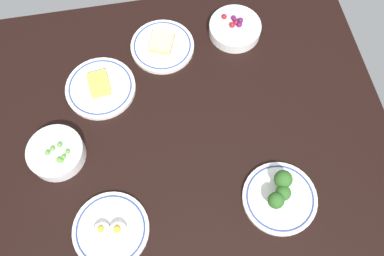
{
  "coord_description": "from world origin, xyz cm",
  "views": [
    {
      "loc": [
        -8.78,
        -48.92,
        116.21
      ],
      "look_at": [
        0.0,
        0.0,
        6.0
      ],
      "focal_mm": 38.3,
      "sensor_mm": 36.0,
      "label": 1
    }
  ],
  "objects_px": {
    "plate_eggs": "(111,230)",
    "plate_cheese": "(100,87)",
    "bowl_peas": "(56,153)",
    "plate_broccoli": "(280,196)",
    "bowl_berries": "(235,28)",
    "plate_sandwich": "(162,45)"
  },
  "relations": [
    {
      "from": "plate_broccoli",
      "to": "plate_sandwich",
      "type": "bearing_deg",
      "value": 113.76
    },
    {
      "from": "plate_sandwich",
      "to": "bowl_peas",
      "type": "relative_size",
      "value": 1.28
    },
    {
      "from": "plate_broccoli",
      "to": "plate_sandwich",
      "type": "distance_m",
      "value": 0.61
    },
    {
      "from": "plate_eggs",
      "to": "bowl_berries",
      "type": "bearing_deg",
      "value": 51.11
    },
    {
      "from": "plate_sandwich",
      "to": "plate_cheese",
      "type": "relative_size",
      "value": 0.95
    },
    {
      "from": "bowl_peas",
      "to": "plate_cheese",
      "type": "height_order",
      "value": "bowl_peas"
    },
    {
      "from": "plate_eggs",
      "to": "plate_cheese",
      "type": "distance_m",
      "value": 0.44
    },
    {
      "from": "plate_broccoli",
      "to": "plate_eggs",
      "type": "height_order",
      "value": "plate_broccoli"
    },
    {
      "from": "plate_sandwich",
      "to": "plate_eggs",
      "type": "xyz_separation_m",
      "value": [
        -0.22,
        -0.56,
        -0.0
      ]
    },
    {
      "from": "plate_broccoli",
      "to": "bowl_berries",
      "type": "relative_size",
      "value": 1.21
    },
    {
      "from": "plate_cheese",
      "to": "plate_eggs",
      "type": "bearing_deg",
      "value": -91.34
    },
    {
      "from": "plate_eggs",
      "to": "plate_broccoli",
      "type": "bearing_deg",
      "value": 0.97
    },
    {
      "from": "bowl_peas",
      "to": "plate_eggs",
      "type": "distance_m",
      "value": 0.27
    },
    {
      "from": "plate_sandwich",
      "to": "plate_cheese",
      "type": "xyz_separation_m",
      "value": [
        -0.21,
        -0.12,
        -0.0
      ]
    },
    {
      "from": "plate_broccoli",
      "to": "bowl_berries",
      "type": "height_order",
      "value": "plate_broccoli"
    },
    {
      "from": "bowl_berries",
      "to": "plate_broccoli",
      "type": "bearing_deg",
      "value": -90.18
    },
    {
      "from": "plate_sandwich",
      "to": "plate_eggs",
      "type": "relative_size",
      "value": 1.0
    },
    {
      "from": "bowl_berries",
      "to": "bowl_peas",
      "type": "height_order",
      "value": "bowl_peas"
    },
    {
      "from": "bowl_peas",
      "to": "plate_broccoli",
      "type": "bearing_deg",
      "value": -21.28
    },
    {
      "from": "bowl_berries",
      "to": "plate_eggs",
      "type": "xyz_separation_m",
      "value": [
        -0.47,
        -0.58,
        -0.01
      ]
    },
    {
      "from": "bowl_berries",
      "to": "plate_cheese",
      "type": "bearing_deg",
      "value": -163.04
    },
    {
      "from": "plate_sandwich",
      "to": "bowl_peas",
      "type": "distance_m",
      "value": 0.48
    }
  ]
}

